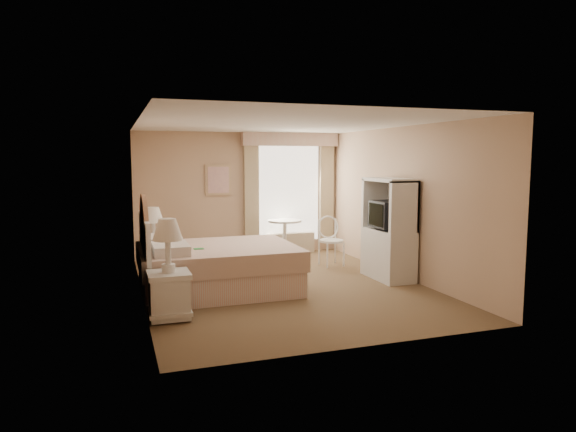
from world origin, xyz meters
name	(u,v)px	position (x,y,z in m)	size (l,w,h in m)	color
room	(282,206)	(0.00, 0.00, 1.25)	(4.21, 5.51, 2.51)	brown
window	(290,189)	(1.05, 2.65, 1.34)	(2.05, 0.22, 2.51)	white
framed_art	(218,180)	(-0.45, 2.71, 1.55)	(0.52, 0.04, 0.62)	tan
bed	(211,266)	(-1.11, 0.04, 0.38)	(2.28, 1.80, 1.59)	#D79E8B
nightstand_near	(169,282)	(-1.84, -1.13, 0.47)	(0.51, 0.51, 1.23)	silver
nightstand_far	(154,252)	(-1.84, 1.21, 0.44)	(0.48, 0.48, 1.16)	silver
round_table	(285,232)	(0.84, 2.40, 0.49)	(0.69, 0.69, 0.73)	white
cafe_chair	(330,237)	(1.34, 1.22, 0.53)	(0.47, 0.47, 0.92)	white
armoire	(389,237)	(1.81, -0.10, 0.69)	(0.50, 1.00, 1.66)	silver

